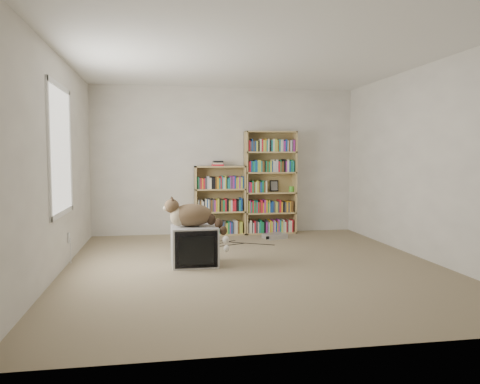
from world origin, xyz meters
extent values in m
cube|color=gray|center=(0.00, 0.00, 0.00)|extent=(4.50, 5.00, 0.01)
cube|color=silver|center=(0.00, 2.50, 1.25)|extent=(4.50, 0.02, 2.50)
cube|color=silver|center=(0.00, -2.50, 1.25)|extent=(4.50, 0.02, 2.50)
cube|color=silver|center=(-2.25, 0.00, 1.25)|extent=(0.02, 5.00, 2.50)
cube|color=silver|center=(2.25, 0.00, 1.25)|extent=(0.02, 5.00, 2.50)
cube|color=white|center=(0.00, 0.00, 2.50)|extent=(4.50, 5.00, 0.02)
cube|color=white|center=(-2.24, 0.20, 1.40)|extent=(0.02, 1.22, 1.52)
cube|color=#A9A9AC|center=(-0.71, 0.18, 0.24)|extent=(0.56, 0.51, 0.48)
cube|color=black|center=(-0.70, -0.06, 0.24)|extent=(0.51, 0.04, 0.44)
cube|color=black|center=(-0.70, -0.08, 0.23)|extent=(0.41, 0.02, 0.33)
cube|color=black|center=(-0.71, 0.29, 0.23)|extent=(0.34, 0.28, 0.29)
ellipsoid|color=#352215|center=(-0.73, 0.20, 0.61)|extent=(0.54, 0.38, 0.28)
ellipsoid|color=#352215|center=(-0.61, 0.21, 0.60)|extent=(0.25, 0.27, 0.21)
ellipsoid|color=tan|center=(-0.90, 0.16, 0.60)|extent=(0.22, 0.22, 0.23)
ellipsoid|color=#352215|center=(-0.98, 0.16, 0.73)|extent=(0.20, 0.19, 0.17)
sphere|color=beige|center=(-1.04, 0.16, 0.71)|extent=(0.08, 0.08, 0.07)
cone|color=black|center=(-0.97, 0.13, 0.81)|extent=(0.07, 0.09, 0.09)
cone|color=black|center=(-0.98, 0.22, 0.81)|extent=(0.07, 0.09, 0.09)
cube|color=tan|center=(0.33, 2.34, 0.88)|extent=(0.03, 0.30, 1.76)
cube|color=tan|center=(1.18, 2.34, 0.88)|extent=(0.02, 0.30, 1.76)
cube|color=tan|center=(0.75, 2.48, 0.88)|extent=(0.88, 0.03, 1.76)
cube|color=tan|center=(0.75, 2.34, 1.74)|extent=(0.88, 0.30, 0.02)
cube|color=tan|center=(0.75, 2.34, 0.01)|extent=(0.88, 0.30, 0.03)
cube|color=tan|center=(0.75, 2.34, 0.36)|extent=(0.88, 0.30, 0.03)
cube|color=tan|center=(0.75, 2.34, 0.70)|extent=(0.88, 0.30, 0.02)
cube|color=tan|center=(0.75, 2.34, 1.05)|extent=(0.88, 0.30, 0.02)
cube|color=tan|center=(0.75, 2.34, 1.40)|extent=(0.88, 0.30, 0.02)
cube|color=red|center=(0.75, 2.34, 0.12)|extent=(0.80, 0.24, 0.19)
cube|color=#164093|center=(0.75, 2.34, 0.47)|extent=(0.80, 0.24, 0.19)
cube|color=#178248|center=(0.75, 2.34, 0.81)|extent=(0.80, 0.24, 0.19)
cube|color=beige|center=(0.75, 2.34, 1.16)|extent=(0.80, 0.24, 0.19)
cube|color=black|center=(0.75, 2.34, 1.50)|extent=(0.80, 0.24, 0.19)
cube|color=tan|center=(-0.53, 2.34, 0.58)|extent=(0.02, 0.30, 1.17)
cube|color=tan|center=(0.29, 2.34, 0.58)|extent=(0.03, 0.30, 1.17)
cube|color=tan|center=(-0.12, 2.48, 0.58)|extent=(0.85, 0.03, 1.17)
cube|color=tan|center=(-0.12, 2.34, 1.16)|extent=(0.85, 0.30, 0.02)
cube|color=tan|center=(-0.12, 2.34, 0.01)|extent=(0.85, 0.30, 0.03)
cube|color=tan|center=(-0.12, 2.34, 0.39)|extent=(0.85, 0.30, 0.03)
cube|color=tan|center=(-0.12, 2.34, 0.77)|extent=(0.85, 0.30, 0.02)
cube|color=red|center=(-0.12, 2.34, 0.12)|extent=(0.77, 0.24, 0.19)
cube|color=#164093|center=(-0.12, 2.34, 0.50)|extent=(0.77, 0.24, 0.19)
cube|color=#178248|center=(-0.12, 2.34, 0.88)|extent=(0.77, 0.24, 0.19)
cube|color=red|center=(-0.16, 2.36, 1.21)|extent=(0.20, 0.27, 0.09)
cylinder|color=green|center=(1.13, 2.34, 0.76)|extent=(0.08, 0.08, 0.09)
cube|color=black|center=(0.84, 2.44, 0.81)|extent=(0.15, 0.05, 0.19)
cube|color=silver|center=(0.71, 1.82, 0.04)|extent=(0.41, 0.35, 0.08)
cube|color=silver|center=(-2.24, 0.53, 0.32)|extent=(0.01, 0.08, 0.13)
camera|label=1|loc=(-1.10, -5.48, 1.33)|focal=35.00mm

